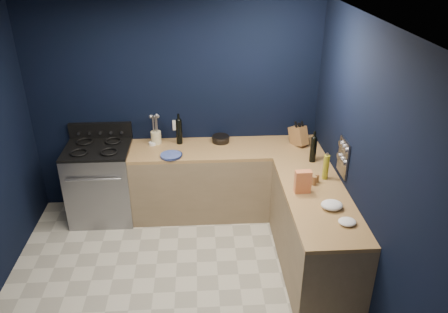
{
  "coord_description": "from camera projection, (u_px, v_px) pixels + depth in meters",
  "views": [
    {
      "loc": [
        0.29,
        -3.36,
        3.21
      ],
      "look_at": [
        0.55,
        1.0,
        1.0
      ],
      "focal_mm": 35.53,
      "sensor_mm": 36.0,
      "label": 1
    }
  ],
  "objects": [
    {
      "name": "towel_front",
      "position": [
        332.0,
        205.0,
        4.14
      ],
      "size": [
        0.23,
        0.2,
        0.07
      ],
      "primitive_type": "ellipsoid",
      "rotation": [
        0.0,
        0.0,
        -0.14
      ],
      "color": "white",
      "rests_on": "top_right"
    },
    {
      "name": "floor",
      "position": [
        175.0,
        293.0,
        4.44
      ],
      "size": [
        3.5,
        3.5,
        0.02
      ],
      "primitive_type": "cube",
      "color": "beige",
      "rests_on": "ground"
    },
    {
      "name": "wall_right",
      "position": [
        366.0,
        173.0,
        3.94
      ],
      "size": [
        0.02,
        3.5,
        2.6
      ],
      "primitive_type": "cube",
      "color": "black",
      "rests_on": "ground"
    },
    {
      "name": "gas_range",
      "position": [
        102.0,
        184.0,
        5.44
      ],
      "size": [
        0.76,
        0.66,
        0.92
      ],
      "primitive_type": "cube",
      "color": "gray",
      "rests_on": "floor"
    },
    {
      "name": "cooktop",
      "position": [
        97.0,
        149.0,
        5.22
      ],
      "size": [
        0.76,
        0.66,
        0.03
      ],
      "primitive_type": "cube",
      "color": "black",
      "rests_on": "gas_range"
    },
    {
      "name": "top_right",
      "position": [
        318.0,
        198.0,
        4.36
      ],
      "size": [
        0.63,
        1.67,
        0.04
      ],
      "primitive_type": "cube",
      "color": "brown",
      "rests_on": "cab_right"
    },
    {
      "name": "wall_outlet",
      "position": [
        176.0,
        125.0,
        5.49
      ],
      "size": [
        0.09,
        0.02,
        0.13
      ],
      "primitive_type": "cube",
      "color": "white",
      "rests_on": "wall_back"
    },
    {
      "name": "wine_bottle_right",
      "position": [
        313.0,
        150.0,
        4.95
      ],
      "size": [
        0.07,
        0.07,
        0.29
      ],
      "primitive_type": "cylinder",
      "rotation": [
        0.0,
        0.0,
        0.02
      ],
      "color": "black",
      "rests_on": "top_right"
    },
    {
      "name": "top_back",
      "position": [
        226.0,
        149.0,
        5.34
      ],
      "size": [
        2.3,
        0.63,
        0.04
      ],
      "primitive_type": "cube",
      "color": "brown",
      "rests_on": "cab_back"
    },
    {
      "name": "knife_block",
      "position": [
        298.0,
        136.0,
        5.37
      ],
      "size": [
        0.24,
        0.29,
        0.28
      ],
      "primitive_type": "cube",
      "rotation": [
        -0.31,
        0.0,
        0.54
      ],
      "color": "brown",
      "rests_on": "top_back"
    },
    {
      "name": "plate_stack",
      "position": [
        171.0,
        155.0,
        5.11
      ],
      "size": [
        0.3,
        0.3,
        0.03
      ],
      "primitive_type": "cylinder",
      "rotation": [
        0.0,
        0.0,
        -0.26
      ],
      "color": "#31498F",
      "rests_on": "top_back"
    },
    {
      "name": "crouton_bag",
      "position": [
        303.0,
        182.0,
        4.37
      ],
      "size": [
        0.16,
        0.08,
        0.24
      ],
      "primitive_type": "cube",
      "rotation": [
        0.0,
        0.0,
        0.04
      ],
      "color": "#C92C46",
      "rests_on": "top_right"
    },
    {
      "name": "ramekin",
      "position": [
        152.0,
        144.0,
        5.4
      ],
      "size": [
        0.11,
        0.11,
        0.03
      ],
      "primitive_type": "cylinder",
      "rotation": [
        0.0,
        0.0,
        0.28
      ],
      "color": "white",
      "rests_on": "top_back"
    },
    {
      "name": "ceiling",
      "position": [
        158.0,
        25.0,
        3.25
      ],
      "size": [
        3.5,
        3.5,
        0.02
      ],
      "primitive_type": "cube",
      "color": "silver",
      "rests_on": "ground"
    },
    {
      "name": "spice_jar_far",
      "position": [
        314.0,
        181.0,
        4.53
      ],
      "size": [
        0.05,
        0.05,
        0.1
      ],
      "primitive_type": "cylinder",
      "rotation": [
        0.0,
        0.0,
        -0.02
      ],
      "color": "olive",
      "rests_on": "top_right"
    },
    {
      "name": "oil_bottle",
      "position": [
        326.0,
        167.0,
        4.6
      ],
      "size": [
        0.08,
        0.08,
        0.27
      ],
      "primitive_type": "cylinder",
      "rotation": [
        0.0,
        0.0,
        0.26
      ],
      "color": "olive",
      "rests_on": "top_right"
    },
    {
      "name": "cab_right",
      "position": [
        314.0,
        235.0,
        4.57
      ],
      "size": [
        0.63,
        1.67,
        0.86
      ],
      "primitive_type": "cube",
      "color": "#846E51",
      "rests_on": "floor"
    },
    {
      "name": "cab_back",
      "position": [
        226.0,
        181.0,
        5.55
      ],
      "size": [
        2.3,
        0.63,
        0.86
      ],
      "primitive_type": "cube",
      "color": "#846E51",
      "rests_on": "floor"
    },
    {
      "name": "utensil_crock",
      "position": [
        156.0,
        137.0,
        5.41
      ],
      "size": [
        0.15,
        0.15,
        0.16
      ],
      "primitive_type": "cylinder",
      "rotation": [
        0.0,
        0.0,
        -0.2
      ],
      "color": "beige",
      "rests_on": "top_back"
    },
    {
      "name": "spice_panel",
      "position": [
        343.0,
        158.0,
        4.48
      ],
      "size": [
        0.02,
        0.28,
        0.38
      ],
      "primitive_type": "cube",
      "color": "gray",
      "rests_on": "wall_right"
    },
    {
      "name": "lemon_basket",
      "position": [
        221.0,
        139.0,
        5.46
      ],
      "size": [
        0.24,
        0.24,
        0.08
      ],
      "primitive_type": "cylinder",
      "rotation": [
        0.0,
        0.0,
        0.14
      ],
      "color": "black",
      "rests_on": "top_back"
    },
    {
      "name": "wine_bottle_back",
      "position": [
        179.0,
        132.0,
        5.38
      ],
      "size": [
        0.1,
        0.1,
        0.31
      ],
      "primitive_type": "cylinder",
      "rotation": [
        0.0,
        0.0,
        0.41
      ],
      "color": "black",
      "rests_on": "top_back"
    },
    {
      "name": "backguard",
      "position": [
        101.0,
        130.0,
        5.44
      ],
      "size": [
        0.76,
        0.06,
        0.2
      ],
      "primitive_type": "cube",
      "color": "black",
      "rests_on": "gas_range"
    },
    {
      "name": "towel_end",
      "position": [
        347.0,
        222.0,
        3.92
      ],
      "size": [
        0.19,
        0.18,
        0.05
      ],
      "primitive_type": "ellipsoid",
      "rotation": [
        0.0,
        0.0,
        -0.23
      ],
      "color": "white",
      "rests_on": "top_right"
    },
    {
      "name": "oven_door",
      "position": [
        97.0,
        198.0,
        5.16
      ],
      "size": [
        0.59,
        0.02,
        0.42
      ],
      "primitive_type": "cube",
      "color": "black",
      "rests_on": "gas_range"
    },
    {
      "name": "wall_back",
      "position": [
        175.0,
        108.0,
        5.41
      ],
      "size": [
        3.5,
        0.02,
        2.6
      ],
      "primitive_type": "cube",
      "color": "black",
      "rests_on": "ground"
    },
    {
      "name": "spice_jar_near",
      "position": [
        317.0,
        178.0,
        4.57
      ],
      "size": [
        0.05,
        0.05,
        0.1
      ],
      "primitive_type": "cylinder",
      "rotation": [
        0.0,
        0.0,
        -0.22
      ],
      "color": "olive",
      "rests_on": "top_right"
    }
  ]
}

